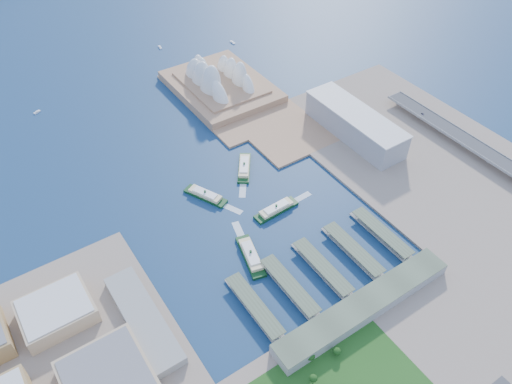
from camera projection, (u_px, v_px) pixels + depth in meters
ground at (269, 232)px, 556.07m from camera, size 3000.00×3000.00×0.00m
south_land at (409, 382)px, 428.51m from camera, size 720.00×180.00×3.00m
east_land at (450, 176)px, 621.71m from camera, size 240.00×500.00×3.00m
peninsula at (229, 95)px, 755.05m from camera, size 135.00×220.00×3.00m
opera_house at (220, 72)px, 745.09m from camera, size 134.00×180.00×58.00m
toaster_building at (355, 124)px, 668.80m from camera, size 45.00×155.00×35.00m
expressway at (489, 158)px, 634.78m from camera, size 26.00×340.00×11.85m
ferry_wharves at (322, 268)px, 513.33m from camera, size 184.00×90.00×9.30m
terminal_building at (364, 307)px, 474.58m from camera, size 200.00×28.00×12.00m
ferry_a at (205, 194)px, 592.66m from camera, size 36.29×56.15×10.48m
ferry_b at (244, 166)px, 629.68m from camera, size 44.56×54.28×10.68m
ferry_c at (251, 254)px, 525.35m from camera, size 29.18×61.19×11.21m
ferry_d at (276, 208)px, 575.53m from camera, size 56.58×16.92×10.58m
boat_b at (37, 112)px, 723.18m from camera, size 10.75×7.29×2.75m
boat_c at (233, 42)px, 878.92m from camera, size 3.84×12.74×2.86m
boat_e at (160, 47)px, 865.97m from camera, size 5.58×12.04×2.84m
car_c at (422, 113)px, 695.57m from camera, size 1.86×4.56×1.32m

